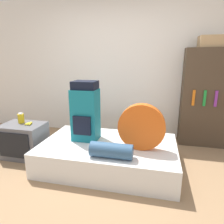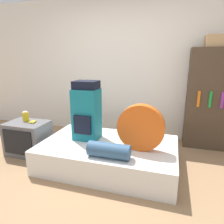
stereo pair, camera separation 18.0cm
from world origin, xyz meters
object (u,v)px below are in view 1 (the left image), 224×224
object	(u,v)px
tent_bag	(141,127)
canister	(21,118)
cardboard_box	(211,42)
bookshelf	(207,98)
backpack	(85,112)
television	(24,140)
sleeping_roll	(111,150)

from	to	relation	value
tent_bag	canister	bearing A→B (deg)	175.65
cardboard_box	bookshelf	bearing A→B (deg)	-31.38
canister	bookshelf	xyz separation A→B (m)	(2.87, 1.06, 0.23)
backpack	tent_bag	bearing A→B (deg)	-10.71
backpack	cardboard_box	xyz separation A→B (m)	(1.76, 1.08, 0.99)
television	sleeping_roll	bearing A→B (deg)	-14.99
sleeping_roll	television	xyz separation A→B (m)	(-1.48, 0.40, -0.18)
canister	cardboard_box	size ratio (longest dim) A/B	0.44
backpack	television	bearing A→B (deg)	-175.51
backpack	canister	world-z (taller)	backpack
television	cardboard_box	size ratio (longest dim) A/B	1.75
tent_bag	bookshelf	distance (m)	1.58
canister	cardboard_box	bearing A→B (deg)	21.16
sleeping_roll	television	bearing A→B (deg)	165.01
sleeping_roll	bookshelf	xyz separation A→B (m)	(1.33, 1.52, 0.39)
tent_bag	cardboard_box	xyz separation A→B (m)	(0.96, 1.23, 1.10)
backpack	television	distance (m)	1.11
sleeping_roll	cardboard_box	xyz separation A→B (m)	(1.28, 1.55, 1.31)
tent_bag	sleeping_roll	world-z (taller)	tent_bag
tent_bag	cardboard_box	bearing A→B (deg)	52.07
sleeping_roll	cardboard_box	world-z (taller)	cardboard_box
backpack	sleeping_roll	bearing A→B (deg)	-44.39
sleeping_roll	television	world-z (taller)	sleeping_roll
backpack	canister	size ratio (longest dim) A/B	5.35
tent_bag	cardboard_box	size ratio (longest dim) A/B	1.67
television	canister	world-z (taller)	canister
backpack	cardboard_box	distance (m)	2.29
tent_bag	bookshelf	xyz separation A→B (m)	(1.01, 1.20, 0.18)
television	bookshelf	xyz separation A→B (m)	(2.81, 1.13, 0.57)
canister	bookshelf	size ratio (longest dim) A/B	0.10
bookshelf	cardboard_box	distance (m)	0.92
backpack	tent_bag	world-z (taller)	backpack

